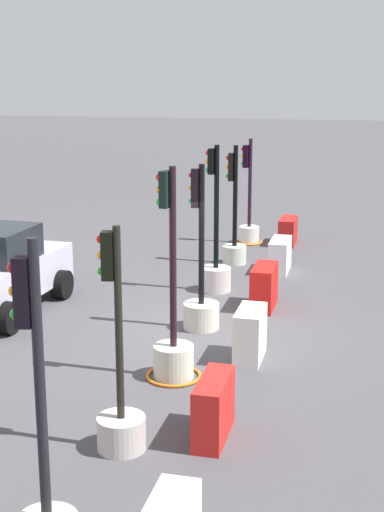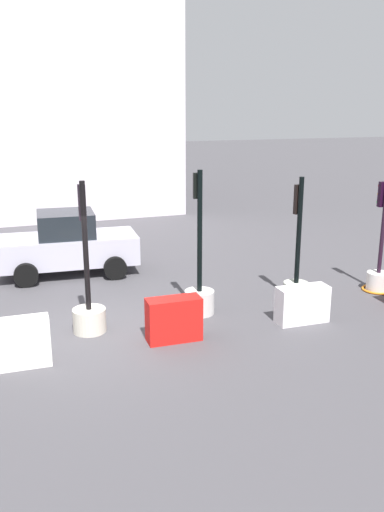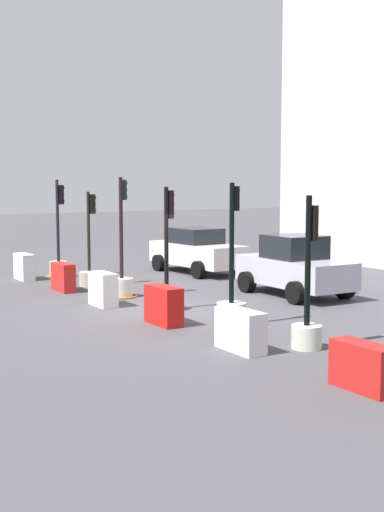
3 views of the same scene
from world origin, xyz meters
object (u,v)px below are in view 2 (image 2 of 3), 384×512
at_px(traffic_light_4, 199,288).
at_px(construction_barrier_4, 302,304).
at_px(construction_barrier_3, 174,319).
at_px(traffic_light_3, 89,306).
at_px(car_silver_hatchback, 68,245).
at_px(construction_barrier_2, 22,342).
at_px(traffic_light_5, 296,275).
at_px(traffic_light_6, 379,270).

xyz_separation_m(traffic_light_4, construction_barrier_4, (1.94, -1.27, -0.20)).
xyz_separation_m(traffic_light_4, construction_barrier_3, (-1.02, -1.21, -0.15)).
xyz_separation_m(traffic_light_3, car_silver_hatchback, (0.18, 4.33, 0.27)).
xyz_separation_m(traffic_light_4, construction_barrier_2, (-3.97, -1.30, -0.15)).
height_order(traffic_light_4, traffic_light_5, traffic_light_4).
relative_size(traffic_light_4, traffic_light_5, 1.08).
relative_size(traffic_light_6, construction_barrier_3, 2.67).
xyz_separation_m(construction_barrier_2, car_silver_hatchback, (1.59, 5.47, 0.39)).
relative_size(traffic_light_4, construction_barrier_4, 2.82).
xyz_separation_m(traffic_light_5, construction_barrier_4, (-0.57, -1.23, -0.25)).
height_order(traffic_light_5, construction_barrier_2, traffic_light_5).
relative_size(traffic_light_3, traffic_light_4, 0.97).
height_order(traffic_light_3, traffic_light_5, traffic_light_3).
height_order(traffic_light_4, construction_barrier_2, traffic_light_4).
bearing_deg(traffic_light_3, car_silver_hatchback, 87.59).
distance_m(construction_barrier_4, car_silver_hatchback, 6.96).
bearing_deg(traffic_light_5, traffic_light_3, -178.66).
xyz_separation_m(traffic_light_4, car_silver_hatchback, (-2.37, 4.17, 0.24)).
bearing_deg(traffic_light_4, traffic_light_6, -1.22).
relative_size(traffic_light_4, construction_barrier_3, 2.94).
height_order(traffic_light_5, construction_barrier_4, traffic_light_5).
bearing_deg(construction_barrier_3, construction_barrier_2, -178.25).
height_order(traffic_light_6, construction_barrier_2, traffic_light_6).
distance_m(traffic_light_5, car_silver_hatchback, 6.45).
bearing_deg(traffic_light_4, car_silver_hatchback, 119.65).
height_order(traffic_light_4, construction_barrier_4, traffic_light_4).
relative_size(traffic_light_3, construction_barrier_4, 2.74).
bearing_deg(construction_barrier_4, traffic_light_6, 21.49).
bearing_deg(traffic_light_4, traffic_light_3, -176.42).
bearing_deg(construction_barrier_2, construction_barrier_4, 0.26).
xyz_separation_m(traffic_light_6, car_silver_hatchback, (-7.28, 4.27, 0.28)).
bearing_deg(traffic_light_6, traffic_light_4, 178.78).
xyz_separation_m(construction_barrier_2, construction_barrier_3, (2.95, 0.09, -0.00)).
relative_size(traffic_light_5, construction_barrier_2, 3.03).
height_order(traffic_light_3, traffic_light_4, traffic_light_4).
bearing_deg(construction_barrier_3, traffic_light_5, 18.32).
distance_m(traffic_light_5, construction_barrier_2, 6.60).
height_order(construction_barrier_2, construction_barrier_4, construction_barrier_2).
distance_m(traffic_light_6, car_silver_hatchback, 8.45).
bearing_deg(construction_barrier_4, construction_barrier_3, 178.78).
distance_m(construction_barrier_2, construction_barrier_3, 2.95).
xyz_separation_m(construction_barrier_3, car_silver_hatchback, (-1.35, 5.38, 0.39)).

